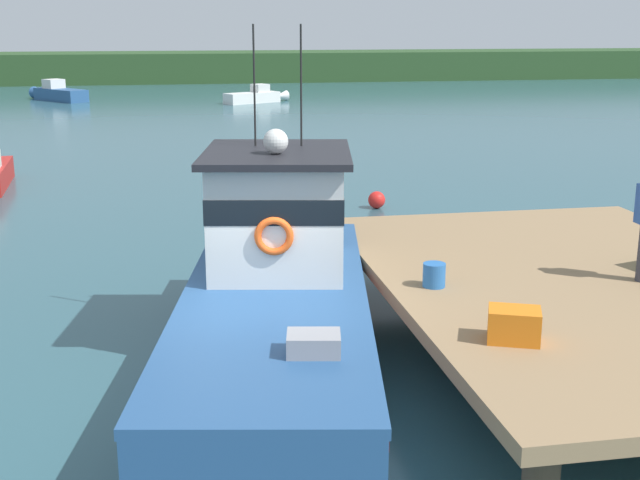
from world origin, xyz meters
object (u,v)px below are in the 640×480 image
object	(u,v)px
mooring_buoy_channel_marker	(377,200)
bait_bucket	(434,275)
moored_boat_far_right	(57,93)
moored_boat_far_left	(256,96)
main_fishing_boat	(277,294)
crate_single_far	(514,325)

from	to	relation	value
mooring_buoy_channel_marker	bait_bucket	bearing A→B (deg)	-99.75
moored_boat_far_right	moored_boat_far_left	bearing A→B (deg)	-16.65
main_fishing_boat	moored_boat_far_left	world-z (taller)	main_fishing_boat
mooring_buoy_channel_marker	crate_single_far	bearing A→B (deg)	-96.85
bait_bucket	moored_boat_far_left	distance (m)	41.21
main_fishing_boat	moored_boat_far_left	bearing A→B (deg)	84.43
moored_boat_far_right	moored_boat_far_left	size ratio (longest dim) A/B	1.10
moored_boat_far_left	mooring_buoy_channel_marker	xyz separation A→B (m)	(-0.01, -30.78, -0.16)
bait_bucket	moored_boat_far_left	bearing A→B (deg)	87.51
moored_boat_far_right	mooring_buoy_channel_marker	bearing A→B (deg)	-70.37
crate_single_far	mooring_buoy_channel_marker	bearing A→B (deg)	83.15
main_fishing_boat	moored_boat_far_left	xyz separation A→B (m)	(3.95, 40.52, -0.62)
moored_boat_far_right	main_fishing_boat	bearing A→B (deg)	-79.30
main_fishing_boat	mooring_buoy_channel_marker	world-z (taller)	main_fishing_boat
bait_bucket	crate_single_far	bearing A→B (deg)	-82.67
bait_bucket	moored_boat_far_right	size ratio (longest dim) A/B	0.07
crate_single_far	mooring_buoy_channel_marker	size ratio (longest dim) A/B	1.31
crate_single_far	bait_bucket	world-z (taller)	crate_single_far
mooring_buoy_channel_marker	main_fishing_boat	bearing A→B (deg)	-112.04
mooring_buoy_channel_marker	moored_boat_far_right	bearing A→B (deg)	109.63
moored_boat_far_right	crate_single_far	bearing A→B (deg)	-77.08
moored_boat_far_left	bait_bucket	bearing A→B (deg)	-92.49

